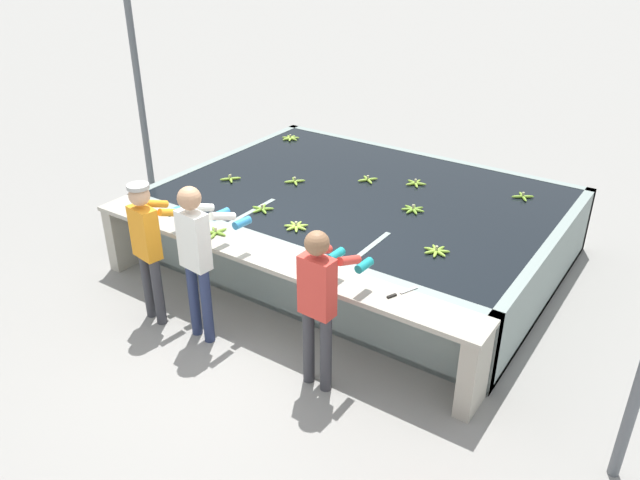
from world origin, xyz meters
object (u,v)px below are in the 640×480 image
banana_bunch_floating_6 (295,181)px  knife_0 (398,294)px  banana_bunch_floating_1 (262,209)px  banana_bunch_floating_2 (290,138)px  banana_bunch_ledge_0 (216,232)px  support_post_left (142,112)px  banana_bunch_floating_4 (413,209)px  banana_bunch_floating_9 (230,179)px  banana_bunch_floating_3 (368,180)px  worker_2 (319,296)px  worker_0 (149,240)px  worker_1 (197,250)px  banana_bunch_floating_5 (523,197)px  banana_bunch_floating_7 (436,251)px  banana_bunch_floating_0 (415,183)px  banana_bunch_floating_8 (296,226)px

banana_bunch_floating_6 → knife_0: size_ratio=0.69×
banana_bunch_floating_1 → banana_bunch_floating_2: (-1.29, 2.29, -0.00)m
banana_bunch_ledge_0 → support_post_left: support_post_left is taller
banana_bunch_floating_4 → banana_bunch_floating_9: 2.47m
knife_0 → support_post_left: (-4.51, 1.06, 0.72)m
banana_bunch_floating_3 → knife_0: banana_bunch_floating_3 is taller
banana_bunch_floating_3 → knife_0: 2.76m
banana_bunch_floating_3 → knife_0: (1.63, -2.23, -0.01)m
worker_2 → banana_bunch_ledge_0: 1.82m
banana_bunch_floating_1 → banana_bunch_floating_3: (0.57, 1.50, 0.00)m
worker_0 → worker_1: size_ratio=0.93×
banana_bunch_floating_1 → banana_bunch_floating_9: bearing=151.8°
banana_bunch_floating_5 → banana_bunch_floating_6: 2.88m
banana_bunch_floating_7 → banana_bunch_ledge_0: 2.38m
banana_bunch_floating_5 → worker_2: bearing=-102.0°
banana_bunch_floating_0 → worker_0: bearing=-115.6°
banana_bunch_floating_4 → banana_bunch_floating_7: bearing=-49.8°
banana_bunch_floating_0 → banana_bunch_floating_5: bearing=15.6°
banana_bunch_floating_0 → banana_bunch_floating_4: same height
banana_bunch_floating_2 → knife_0: banana_bunch_floating_2 is taller
banana_bunch_floating_0 → banana_bunch_floating_7: (1.00, -1.53, -0.00)m
banana_bunch_floating_0 → banana_bunch_ledge_0: banana_bunch_ledge_0 is taller
banana_bunch_floating_0 → knife_0: (1.05, -2.47, -0.01)m
banana_bunch_floating_2 → banana_bunch_floating_6: same height
banana_bunch_floating_4 → banana_bunch_floating_3: bearing=151.3°
banana_bunch_floating_4 → worker_1: bearing=-116.9°
knife_0 → banana_bunch_floating_1: bearing=161.5°
banana_bunch_floating_1 → banana_bunch_floating_4: size_ratio=0.99×
worker_2 → banana_bunch_ledge_0: size_ratio=5.89×
banana_bunch_floating_0 → knife_0: 2.68m
worker_0 → worker_2: 2.08m
worker_0 → banana_bunch_floating_7: 2.99m
banana_bunch_floating_7 → worker_1: bearing=-139.8°
knife_0 → support_post_left: support_post_left is taller
banana_bunch_floating_2 → banana_bunch_floating_0: bearing=-12.8°
banana_bunch_floating_1 → banana_bunch_floating_8: size_ratio=0.98×
banana_bunch_floating_0 → banana_bunch_ledge_0: 2.76m
banana_bunch_floating_7 → knife_0: (0.05, -0.94, -0.01)m
worker_1 → support_post_left: (-2.60, 1.69, 0.56)m
banana_bunch_floating_5 → knife_0: 2.84m
worker_0 → banana_bunch_floating_0: bearing=64.4°
worker_0 → knife_0: (2.56, 0.67, -0.09)m
banana_bunch_ledge_0 → worker_1: bearing=-61.9°
banana_bunch_floating_0 → banana_bunch_floating_7: same height
worker_1 → banana_bunch_floating_4: worker_1 is taller
banana_bunch_ledge_0 → worker_0: bearing=-117.5°
banana_bunch_floating_3 → banana_bunch_floating_6: same height
worker_2 → banana_bunch_floating_3: bearing=112.2°
worker_2 → support_post_left: (-4.02, 1.63, 0.62)m
worker_0 → banana_bunch_ledge_0: size_ratio=5.79×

